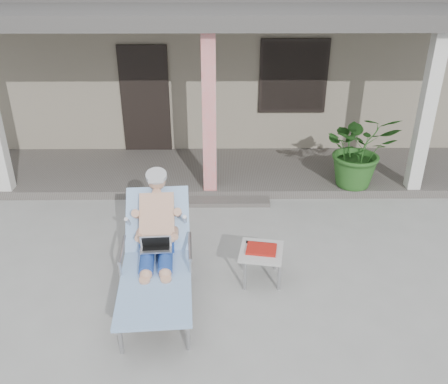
{
  "coord_description": "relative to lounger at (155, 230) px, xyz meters",
  "views": [
    {
      "loc": [
        0.17,
        -5.21,
        3.78
      ],
      "look_at": [
        0.22,
        0.6,
        0.85
      ],
      "focal_mm": 38.0,
      "sensor_mm": 36.0,
      "label": 1
    }
  ],
  "objects": [
    {
      "name": "house",
      "position": [
        0.6,
        6.9,
        0.81
      ],
      "size": [
        10.4,
        5.4,
        3.3
      ],
      "color": "gray",
      "rests_on": "ground"
    },
    {
      "name": "lounger",
      "position": [
        0.0,
        0.0,
        0.0
      ],
      "size": [
        0.95,
        2.18,
        1.39
      ],
      "rotation": [
        0.0,
        0.0,
        0.07
      ],
      "color": "#B7B7BC",
      "rests_on": "ground"
    },
    {
      "name": "potted_palm",
      "position": [
        3.14,
        2.66,
        -0.04
      ],
      "size": [
        1.24,
        1.08,
        1.33
      ],
      "primitive_type": "imported",
      "rotation": [
        0.0,
        0.0,
        -0.04
      ],
      "color": "#26591E",
      "rests_on": "porch_deck"
    },
    {
      "name": "porch_deck",
      "position": [
        0.6,
        3.41,
        -0.78
      ],
      "size": [
        10.0,
        2.0,
        0.15
      ],
      "primitive_type": "cube",
      "color": "#605B56",
      "rests_on": "ground"
    },
    {
      "name": "porch_overhang",
      "position": [
        0.6,
        3.35,
        1.93
      ],
      "size": [
        10.0,
        2.3,
        2.85
      ],
      "color": "silver",
      "rests_on": "porch_deck"
    },
    {
      "name": "side_table",
      "position": [
        1.29,
        0.18,
        -0.45
      ],
      "size": [
        0.62,
        0.62,
        0.48
      ],
      "rotation": [
        0.0,
        0.0,
        -0.17
      ],
      "color": "#BBBAB6",
      "rests_on": "ground"
    },
    {
      "name": "porch_step",
      "position": [
        0.6,
        2.26,
        -0.82
      ],
      "size": [
        2.0,
        0.3,
        0.07
      ],
      "primitive_type": "cube",
      "color": "#605B56",
      "rests_on": "ground"
    },
    {
      "name": "ground",
      "position": [
        0.6,
        0.41,
        -0.86
      ],
      "size": [
        60.0,
        60.0,
        0.0
      ],
      "primitive_type": "plane",
      "color": "#9E9E99",
      "rests_on": "ground"
    }
  ]
}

